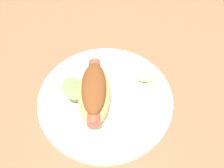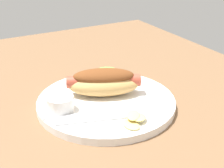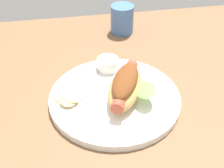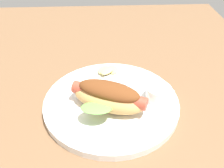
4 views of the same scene
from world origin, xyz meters
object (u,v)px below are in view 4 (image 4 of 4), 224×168
Objects in this scene: hot_dog at (107,96)px; plate at (111,103)px; sauce_ramekin at (158,93)px; fork at (136,80)px; chips_pile at (108,70)px; knife at (140,86)px.

plate is at bearing -90.19° from hot_dog.
sauce_ramekin reaches higher than fork.
sauce_ramekin reaches higher than chips_pile.
hot_dog reaches higher than fork.
chips_pile is at bearing -17.90° from knife.
sauce_ramekin is 7.72cm from fork.
plate is 10.70cm from chips_pile.
sauce_ramekin is 0.89× the size of chips_pile.
chips_pile is at bearing -14.84° from fork.
sauce_ramekin is at bearing -144.92° from hot_dog.
plate is 2.02× the size of fork.
fork is 2.20cm from knife.
sauce_ramekin is 14.98cm from chips_pile.
chips_pile reaches higher than fork.
chips_pile is (-10.69, -10.47, -0.86)cm from sauce_ramekin.
hot_dog is 13.07cm from chips_pile.
sauce_ramekin is at bearing 44.41° from chips_pile.
hot_dog is 1.16× the size of fork.
sauce_ramekin reaches higher than plate.
hot_dog is 11.68cm from fork.
plate is 4.51cm from hot_dog.
sauce_ramekin reaches higher than knife.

